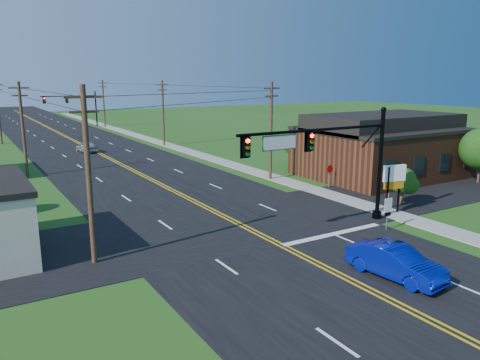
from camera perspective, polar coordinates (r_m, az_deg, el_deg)
ground at (r=21.83m, az=15.98°, el=-13.34°), size 260.00×260.00×0.00m
road_main at (r=65.48m, az=-17.86°, el=3.58°), size 16.00×220.00×0.04m
road_cross at (r=30.58m, az=-0.69°, el=-5.31°), size 70.00×10.00×0.04m
sidewalk at (r=59.55m, az=-5.68°, el=3.32°), size 2.00×160.00×0.08m
signal_mast_main at (r=28.84m, az=10.84°, el=3.06°), size 11.30×0.60×7.48m
signal_mast_far at (r=95.20m, az=-19.75°, el=8.74°), size 10.98×0.60×7.48m
brick_building at (r=47.18m, az=16.83°, el=3.34°), size 14.20×11.20×4.70m
utility_pole_left_a at (r=24.15m, az=-17.99°, el=0.83°), size 1.80×0.28×9.00m
utility_pole_left_b at (r=48.62m, az=-24.95°, el=5.79°), size 1.80×0.28×9.00m
utility_pole_right_a at (r=43.11m, az=3.80°, el=6.21°), size 1.80×0.28×9.00m
utility_pole_right_b at (r=66.03m, az=-9.36°, el=8.19°), size 1.80×0.28×9.00m
utility_pole_right_c at (r=94.49m, az=-16.29°, el=9.05°), size 1.80×0.28×9.00m
tree_right_back at (r=50.22m, az=6.96°, el=4.57°), size 3.00×3.00×4.10m
shrub_corner at (r=36.58m, az=19.23°, el=-0.10°), size 2.00×2.00×2.86m
blue_car at (r=23.49m, az=18.41°, el=-9.54°), size 2.20×4.92×1.57m
distant_car at (r=62.81m, az=-18.18°, el=3.82°), size 2.27×4.20×1.36m
route_sign at (r=30.39m, az=17.59°, el=-3.35°), size 0.59×0.11×2.36m
stop_sign at (r=40.84m, az=10.87°, el=1.05°), size 0.72×0.09×2.03m
pylon_sign at (r=33.74m, az=18.28°, el=0.17°), size 1.71×0.58×3.48m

